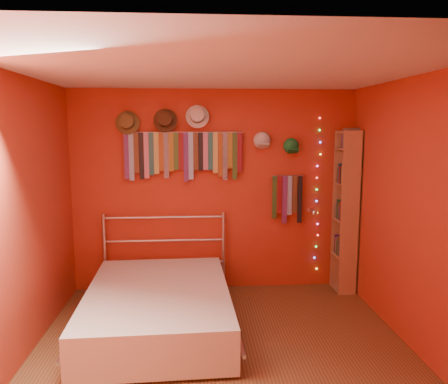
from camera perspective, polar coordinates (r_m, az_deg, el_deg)
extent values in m
plane|color=brown|center=(4.17, -0.08, -20.77)|extent=(3.50, 3.50, 0.00)
cube|color=maroon|center=(5.45, -1.32, 0.14)|extent=(3.50, 0.02, 2.50)
cube|color=maroon|center=(4.22, 24.39, -3.07)|extent=(0.02, 3.50, 2.50)
cube|color=maroon|center=(4.01, -25.94, -3.74)|extent=(0.02, 3.50, 2.50)
cube|color=white|center=(3.67, -0.09, 15.68)|extent=(3.50, 3.50, 0.02)
cylinder|color=silver|center=(5.34, -5.35, 7.76)|extent=(1.45, 0.01, 0.01)
cube|color=#3A1964|center=(5.40, -12.62, 4.62)|extent=(0.06, 0.01, 0.56)
cube|color=#7198CA|center=(5.38, -12.00, 4.53)|extent=(0.06, 0.01, 0.58)
cube|color=#50341A|center=(5.37, -11.39, 5.04)|extent=(0.06, 0.01, 0.49)
cube|color=black|center=(5.37, -10.73, 4.65)|extent=(0.06, 0.01, 0.56)
cube|color=#BB5D86|center=(5.36, -10.11, 4.72)|extent=(0.06, 0.01, 0.55)
cube|color=#1B5A60|center=(5.35, -9.48, 4.92)|extent=(0.06, 0.01, 0.52)
cube|color=#B5AB48|center=(5.35, -8.84, 5.02)|extent=(0.06, 0.01, 0.50)
cube|color=brown|center=(5.34, -8.21, 5.22)|extent=(0.06, 0.01, 0.47)
cube|color=navy|center=(5.33, -7.56, 4.76)|extent=(0.06, 0.01, 0.55)
cube|color=#865D18|center=(5.34, -6.92, 5.21)|extent=(0.06, 0.01, 0.47)
cube|color=#295120|center=(5.33, -6.29, 5.31)|extent=(0.06, 0.01, 0.45)
cube|color=#5D100E|center=(5.32, -5.65, 5.33)|extent=(0.06, 0.01, 0.45)
cube|color=#37175E|center=(5.34, -4.99, 4.56)|extent=(0.06, 0.01, 0.60)
cube|color=#7DA1DE|center=(5.33, -4.35, 4.70)|extent=(0.06, 0.01, 0.57)
cube|color=#482D18|center=(5.32, -3.71, 5.31)|extent=(0.06, 0.01, 0.46)
cube|color=black|center=(5.33, -3.07, 5.29)|extent=(0.06, 0.01, 0.46)
cube|color=#B65B7A|center=(5.33, -2.43, 5.34)|extent=(0.06, 0.01, 0.46)
cube|color=#185556|center=(5.32, -1.78, 5.33)|extent=(0.06, 0.01, 0.46)
cube|color=tan|center=(5.34, -1.14, 5.13)|extent=(0.06, 0.01, 0.50)
cube|color=brown|center=(5.34, -0.50, 4.89)|extent=(0.06, 0.01, 0.54)
cube|color=#141356|center=(5.34, 0.15, 4.66)|extent=(0.06, 0.01, 0.58)
cube|color=brown|center=(5.35, 0.78, 5.44)|extent=(0.06, 0.01, 0.44)
cube|color=#2D4E1F|center=(5.35, 1.42, 4.72)|extent=(0.06, 0.01, 0.58)
cube|color=maroon|center=(5.35, 2.06, 5.19)|extent=(0.06, 0.01, 0.49)
cylinder|color=silver|center=(5.49, 8.27, 2.09)|extent=(0.40, 0.01, 0.01)
cube|color=#1E491D|center=(5.49, 6.60, -0.71)|extent=(0.06, 0.01, 0.54)
cube|color=#5E110E|center=(5.49, 7.28, -0.35)|extent=(0.06, 0.01, 0.47)
cube|color=#4D175E|center=(5.50, 7.93, -1.02)|extent=(0.06, 0.01, 0.60)
cube|color=#7CADDD|center=(5.52, 8.57, -0.46)|extent=(0.06, 0.01, 0.49)
cube|color=#483218|center=(5.53, 9.23, -0.33)|extent=(0.06, 0.01, 0.47)
cube|color=black|center=(5.55, 9.87, -0.98)|extent=(0.06, 0.01, 0.59)
cylinder|color=brown|center=(5.38, -12.48, 8.82)|extent=(0.29, 0.07, 0.28)
cylinder|color=brown|center=(5.33, -12.56, 8.95)|extent=(0.17, 0.14, 0.19)
cylinder|color=#332314|center=(5.36, -12.52, 8.89)|extent=(0.17, 0.06, 0.17)
cylinder|color=#442B18|center=(5.34, -7.67, 9.24)|extent=(0.29, 0.07, 0.28)
cylinder|color=#442B18|center=(5.29, -7.70, 9.38)|extent=(0.17, 0.14, 0.19)
cylinder|color=black|center=(5.31, -7.68, 9.31)|extent=(0.17, 0.06, 0.17)
cylinder|color=silver|center=(5.33, -3.50, 9.81)|extent=(0.28, 0.07, 0.28)
cylinder|color=silver|center=(5.28, -3.50, 9.95)|extent=(0.17, 0.14, 0.18)
cylinder|color=black|center=(5.30, -3.50, 9.88)|extent=(0.17, 0.06, 0.17)
ellipsoid|color=silver|center=(5.40, 4.97, 6.73)|extent=(0.19, 0.15, 0.19)
cube|color=silver|center=(5.29, 5.16, 6.04)|extent=(0.14, 0.10, 0.06)
ellipsoid|color=#1B7C35|center=(5.47, 8.76, 5.98)|extent=(0.19, 0.14, 0.19)
cube|color=#1B7C35|center=(5.36, 9.01, 5.32)|extent=(0.13, 0.10, 0.06)
sphere|color=#FF3333|center=(5.57, 12.40, 9.42)|extent=(0.02, 0.02, 0.02)
sphere|color=#33FF4C|center=(5.56, 12.37, 7.89)|extent=(0.02, 0.02, 0.02)
sphere|color=#4C66FF|center=(5.57, 12.46, 6.37)|extent=(0.02, 0.02, 0.02)
sphere|color=yellow|center=(5.58, 12.49, 4.84)|extent=(0.02, 0.02, 0.02)
sphere|color=#FF4CCC|center=(5.58, 12.09, 3.33)|extent=(0.02, 0.02, 0.02)
sphere|color=#FF3333|center=(5.60, 12.04, 1.82)|extent=(0.02, 0.02, 0.02)
sphere|color=#33FF4C|center=(5.62, 12.02, 0.32)|extent=(0.02, 0.02, 0.02)
sphere|color=#4C66FF|center=(5.64, 11.99, -1.17)|extent=(0.02, 0.02, 0.02)
sphere|color=yellow|center=(5.67, 12.04, -2.64)|extent=(0.02, 0.02, 0.02)
sphere|color=#FF4CCC|center=(5.70, 12.12, -4.10)|extent=(0.02, 0.02, 0.02)
sphere|color=#FF3333|center=(5.74, 12.15, -5.55)|extent=(0.02, 0.02, 0.02)
sphere|color=#33FF4C|center=(5.77, 11.95, -6.98)|extent=(0.02, 0.02, 0.02)
sphere|color=#4C66FF|center=(5.81, 11.73, -8.40)|extent=(0.02, 0.02, 0.02)
sphere|color=yellow|center=(5.86, 11.99, -9.77)|extent=(0.02, 0.02, 0.02)
cylinder|color=silver|center=(5.65, 11.01, -2.36)|extent=(0.04, 0.03, 0.04)
cylinder|color=silver|center=(5.53, 11.35, -2.29)|extent=(0.01, 0.26, 0.08)
sphere|color=white|center=(5.41, 11.71, -2.65)|extent=(0.07, 0.07, 0.07)
cube|color=#9A6B45|center=(5.44, 16.21, -2.88)|extent=(0.24, 0.02, 2.00)
cube|color=#9A6B45|center=(5.74, 15.12, -2.26)|extent=(0.24, 0.02, 2.00)
cube|color=#9A6B45|center=(5.63, 16.76, -2.54)|extent=(0.02, 0.34, 2.00)
cube|color=#9A6B45|center=(5.85, 15.26, -12.03)|extent=(0.24, 0.32, 0.02)
cube|color=#9A6B45|center=(5.72, 15.43, -7.99)|extent=(0.24, 0.32, 0.02)
cube|color=#9A6B45|center=(5.61, 15.61, -3.57)|extent=(0.24, 0.32, 0.02)
cube|color=#9A6B45|center=(5.53, 15.80, 1.00)|extent=(0.24, 0.32, 0.02)
cube|color=#9A6B45|center=(5.50, 15.98, 5.44)|extent=(0.24, 0.32, 0.02)
cube|color=#9A6B45|center=(5.49, 16.06, 7.53)|extent=(0.24, 0.32, 0.02)
cylinder|color=silver|center=(5.62, -15.33, -7.77)|extent=(0.04, 0.04, 1.00)
cylinder|color=silver|center=(5.52, -0.07, -7.75)|extent=(0.04, 0.04, 1.00)
cylinder|color=silver|center=(5.56, -7.74, -9.13)|extent=(1.47, 0.03, 0.03)
cylinder|color=silver|center=(5.48, -7.80, -6.30)|extent=(1.47, 0.03, 0.03)
cylinder|color=silver|center=(5.41, -7.86, -3.29)|extent=(1.47, 0.03, 0.03)
cube|color=silver|center=(4.62, -8.58, -14.67)|extent=(1.47, 2.03, 0.40)
cylinder|color=silver|center=(4.75, -17.73, -14.62)|extent=(0.10, 1.99, 0.03)
cylinder|color=silver|center=(4.63, 0.83, -14.81)|extent=(0.10, 1.99, 0.03)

